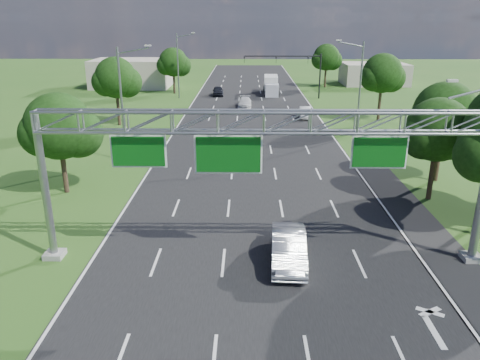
{
  "coord_description": "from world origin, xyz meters",
  "views": [
    {
      "loc": [
        -0.6,
        -10.48,
        12.32
      ],
      "look_at": [
        -0.97,
        15.31,
        3.33
      ],
      "focal_mm": 35.0,
      "sensor_mm": 36.0,
      "label": 1
    }
  ],
  "objects_px": {
    "silver_sedan": "(289,248)",
    "box_truck": "(271,86)",
    "traffic_signal": "(298,66)",
    "sign_gantry": "(265,134)"
  },
  "relations": [
    {
      "from": "sign_gantry",
      "to": "silver_sedan",
      "type": "relative_size",
      "value": 4.61
    },
    {
      "from": "traffic_signal",
      "to": "sign_gantry",
      "type": "bearing_deg",
      "value": -97.68
    },
    {
      "from": "traffic_signal",
      "to": "silver_sedan",
      "type": "height_order",
      "value": "traffic_signal"
    },
    {
      "from": "traffic_signal",
      "to": "silver_sedan",
      "type": "distance_m",
      "value": 53.9
    },
    {
      "from": "traffic_signal",
      "to": "box_truck",
      "type": "height_order",
      "value": "traffic_signal"
    },
    {
      "from": "sign_gantry",
      "to": "box_truck",
      "type": "xyz_separation_m",
      "value": [
        3.2,
        57.61,
        -5.48
      ]
    },
    {
      "from": "silver_sedan",
      "to": "box_truck",
      "type": "height_order",
      "value": "box_truck"
    },
    {
      "from": "traffic_signal",
      "to": "silver_sedan",
      "type": "bearing_deg",
      "value": -96.23
    },
    {
      "from": "sign_gantry",
      "to": "silver_sedan",
      "type": "bearing_deg",
      "value": -17.24
    },
    {
      "from": "sign_gantry",
      "to": "box_truck",
      "type": "bearing_deg",
      "value": 86.82
    }
  ]
}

